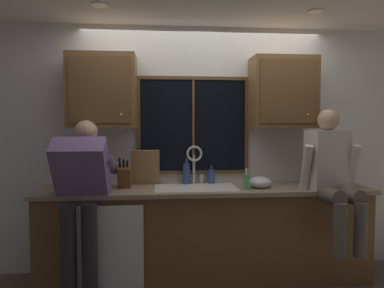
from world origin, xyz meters
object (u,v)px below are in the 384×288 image
(person_sitting_on_counter, at_px, (332,171))
(cutting_board, at_px, (145,167))
(bottle_tall_clear, at_px, (187,173))
(bottle_green_glass, at_px, (211,176))
(soap_dispenser, at_px, (246,181))
(knife_block, at_px, (124,177))
(mixing_bowl, at_px, (260,182))
(person_standing, at_px, (82,191))

(person_sitting_on_counter, xyz_separation_m, cutting_board, (-1.74, 0.48, -0.01))
(bottle_tall_clear, bearing_deg, cutting_board, -179.09)
(cutting_board, height_order, bottle_tall_clear, cutting_board)
(bottle_green_glass, bearing_deg, soap_dispenser, -52.24)
(person_sitting_on_counter, distance_m, knife_block, 1.96)
(mixing_bowl, bearing_deg, bottle_tall_clear, 158.86)
(person_sitting_on_counter, relative_size, mixing_bowl, 5.55)
(cutting_board, xyz_separation_m, soap_dispenser, (0.97, -0.34, -0.10))
(person_standing, distance_m, bottle_tall_clear, 1.09)
(cutting_board, xyz_separation_m, mixing_bowl, (1.12, -0.26, -0.13))
(person_standing, height_order, bottle_tall_clear, person_standing)
(cutting_board, height_order, mixing_bowl, cutting_board)
(person_sitting_on_counter, relative_size, knife_block, 3.92)
(soap_dispenser, bearing_deg, knife_block, 171.85)
(knife_block, height_order, cutting_board, cutting_board)
(person_standing, xyz_separation_m, person_sitting_on_counter, (2.26, 0.05, 0.14))
(soap_dispenser, height_order, bottle_green_glass, soap_dispenser)
(bottle_tall_clear, bearing_deg, bottle_green_glass, 3.31)
(cutting_board, relative_size, bottle_green_glass, 1.89)
(mixing_bowl, height_order, bottle_tall_clear, bottle_tall_clear)
(person_standing, bearing_deg, bottle_tall_clear, 29.86)
(person_standing, distance_m, soap_dispenser, 1.50)
(knife_block, height_order, soap_dispenser, knife_block)
(person_standing, xyz_separation_m, soap_dispenser, (1.49, 0.19, 0.03))
(person_standing, bearing_deg, person_sitting_on_counter, 1.31)
(knife_block, distance_m, mixing_bowl, 1.32)
(person_sitting_on_counter, relative_size, bottle_tall_clear, 4.54)
(bottle_tall_clear, bearing_deg, person_sitting_on_counter, -20.31)
(mixing_bowl, bearing_deg, soap_dispenser, -152.88)
(person_sitting_on_counter, relative_size, cutting_board, 3.45)
(soap_dispenser, relative_size, bottle_tall_clear, 0.72)
(person_standing, distance_m, cutting_board, 0.76)
(person_standing, xyz_separation_m, bottle_tall_clear, (0.94, 0.54, 0.07))
(mixing_bowl, xyz_separation_m, soap_dispenser, (-0.16, -0.08, 0.03))
(knife_block, distance_m, bottle_green_glass, 0.90)
(mixing_bowl, relative_size, soap_dispenser, 1.14)
(person_standing, distance_m, person_sitting_on_counter, 2.27)
(person_sitting_on_counter, distance_m, cutting_board, 1.81)
(person_standing, bearing_deg, knife_block, 47.65)
(person_sitting_on_counter, xyz_separation_m, bottle_green_glass, (-1.06, 0.50, -0.10))
(mixing_bowl, xyz_separation_m, bottle_tall_clear, (-0.70, 0.27, 0.06))
(cutting_board, bearing_deg, mixing_bowl, -13.25)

